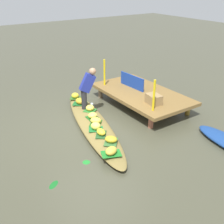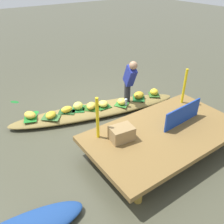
% 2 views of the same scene
% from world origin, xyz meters
% --- Properties ---
extents(canal_water, '(40.00, 40.00, 0.00)m').
position_xyz_m(canal_water, '(0.00, 0.00, 0.00)').
color(canal_water, '#454534').
rests_on(canal_water, ground).
extents(dock_platform, '(3.20, 1.80, 0.45)m').
position_xyz_m(dock_platform, '(-0.37, 1.99, 0.39)').
color(dock_platform, brown).
rests_on(dock_platform, ground).
extents(vendor_boat, '(4.47, 1.81, 0.19)m').
position_xyz_m(vendor_boat, '(0.00, 0.00, 0.09)').
color(vendor_boat, olive).
rests_on(vendor_boat, ground).
extents(leaf_mat_0, '(0.44, 0.44, 0.01)m').
position_xyz_m(leaf_mat_0, '(-0.60, 0.26, 0.19)').
color(leaf_mat_0, '#2E772B').
rests_on(leaf_mat_0, vendor_boat).
extents(banana_bunch_0, '(0.30, 0.31, 0.17)m').
position_xyz_m(banana_bunch_0, '(-0.60, 0.26, 0.27)').
color(banana_bunch_0, '#F9DA4E').
rests_on(banana_bunch_0, vendor_boat).
extents(leaf_mat_1, '(0.46, 0.43, 0.01)m').
position_xyz_m(leaf_mat_1, '(0.76, -0.21, 0.19)').
color(leaf_mat_1, '#224F23').
rests_on(leaf_mat_1, vendor_boat).
extents(banana_bunch_1, '(0.29, 0.19, 0.15)m').
position_xyz_m(banana_bunch_1, '(0.76, -0.21, 0.27)').
color(banana_bunch_1, yellow).
rests_on(banana_bunch_1, vendor_boat).
extents(leaf_mat_2, '(0.51, 0.53, 0.01)m').
position_xyz_m(leaf_mat_2, '(-1.19, 0.25, 0.19)').
color(leaf_mat_2, '#1B5F28').
rests_on(leaf_mat_2, vendor_boat).
extents(banana_bunch_2, '(0.33, 0.27, 0.18)m').
position_xyz_m(banana_bunch_2, '(-1.19, 0.25, 0.28)').
color(banana_bunch_2, gold).
rests_on(banana_bunch_2, vendor_boat).
extents(leaf_mat_3, '(0.43, 0.51, 0.01)m').
position_xyz_m(leaf_mat_3, '(1.59, -0.47, 0.19)').
color(leaf_mat_3, '#1E7525').
rests_on(leaf_mat_3, vendor_boat).
extents(banana_bunch_3, '(0.33, 0.37, 0.16)m').
position_xyz_m(banana_bunch_3, '(1.59, -0.47, 0.27)').
color(banana_bunch_3, gold).
rests_on(banana_bunch_3, vendor_boat).
extents(leaf_mat_4, '(0.37, 0.33, 0.01)m').
position_xyz_m(leaf_mat_4, '(-0.13, 0.08, 0.19)').
color(leaf_mat_4, '#1C571C').
rests_on(leaf_mat_4, vendor_boat).
extents(banana_bunch_4, '(0.28, 0.29, 0.16)m').
position_xyz_m(banana_bunch_4, '(-0.13, 0.08, 0.27)').
color(banana_bunch_4, '#F9E051').
rests_on(banana_bunch_4, vendor_boat).
extents(leaf_mat_5, '(0.43, 0.43, 0.01)m').
position_xyz_m(leaf_mat_5, '(-1.67, 0.34, 0.19)').
color(leaf_mat_5, '#326124').
rests_on(leaf_mat_5, vendor_boat).
extents(banana_bunch_5, '(0.32, 0.32, 0.17)m').
position_xyz_m(banana_bunch_5, '(-1.67, 0.34, 0.28)').
color(banana_bunch_5, yellow).
rests_on(banana_bunch_5, vendor_boat).
extents(leaf_mat_6, '(0.44, 0.46, 0.01)m').
position_xyz_m(leaf_mat_6, '(0.46, -0.18, 0.19)').
color(leaf_mat_6, '#1C6A2D').
rests_on(leaf_mat_6, vendor_boat).
extents(banana_bunch_6, '(0.32, 0.31, 0.19)m').
position_xyz_m(banana_bunch_6, '(0.46, -0.18, 0.29)').
color(banana_bunch_6, '#E7E456').
rests_on(banana_bunch_6, vendor_boat).
extents(leaf_mat_7, '(0.49, 0.48, 0.01)m').
position_xyz_m(leaf_mat_7, '(0.17, -0.01, 0.19)').
color(leaf_mat_7, '#2B5E1C').
rests_on(leaf_mat_7, vendor_boat).
extents(banana_bunch_7, '(0.36, 0.35, 0.16)m').
position_xyz_m(banana_bunch_7, '(0.17, -0.01, 0.27)').
color(banana_bunch_7, yellow).
rests_on(banana_bunch_7, vendor_boat).
extents(leaf_mat_8, '(0.50, 0.49, 0.01)m').
position_xyz_m(leaf_mat_8, '(1.18, -0.20, 0.19)').
color(leaf_mat_8, '#356730').
rests_on(leaf_mat_8, vendor_boat).
extents(banana_bunch_8, '(0.37, 0.36, 0.14)m').
position_xyz_m(banana_bunch_8, '(1.18, -0.20, 0.26)').
color(banana_bunch_8, gold).
rests_on(banana_bunch_8, vendor_boat).
extents(vendor_person, '(0.29, 0.51, 1.20)m').
position_xyz_m(vendor_person, '(-0.79, 0.31, 0.87)').
color(vendor_person, '#28282D').
rests_on(vendor_person, vendor_boat).
extents(water_bottle, '(0.07, 0.07, 0.19)m').
position_xyz_m(water_bottle, '(-0.65, 0.36, 0.28)').
color(water_bottle, silver).
rests_on(water_bottle, vendor_boat).
extents(market_banner, '(1.08, 0.10, 0.42)m').
position_xyz_m(market_banner, '(-0.87, 1.99, 0.66)').
color(market_banner, '#183997').
rests_on(market_banner, dock_platform).
extents(railing_post_west, '(0.06, 0.06, 0.86)m').
position_xyz_m(railing_post_west, '(-1.57, 1.39, 0.88)').
color(railing_post_west, yellow).
rests_on(railing_post_west, dock_platform).
extents(railing_post_east, '(0.06, 0.06, 0.86)m').
position_xyz_m(railing_post_east, '(0.83, 1.39, 0.88)').
color(railing_post_east, yellow).
rests_on(railing_post_east, dock_platform).
extents(produce_crate, '(0.48, 0.38, 0.27)m').
position_xyz_m(produce_crate, '(0.50, 1.71, 0.59)').
color(produce_crate, olive).
rests_on(produce_crate, dock_platform).
extents(drifting_plant_0, '(0.19, 0.19, 0.01)m').
position_xyz_m(drifting_plant_0, '(1.32, -0.95, 0.00)').
color(drifting_plant_0, '#20822A').
rests_on(drifting_plant_0, ground).
extents(drifting_plant_1, '(0.27, 0.29, 0.01)m').
position_xyz_m(drifting_plant_1, '(1.61, -1.85, 0.00)').
color(drifting_plant_1, '#156321').
rests_on(drifting_plant_1, ground).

